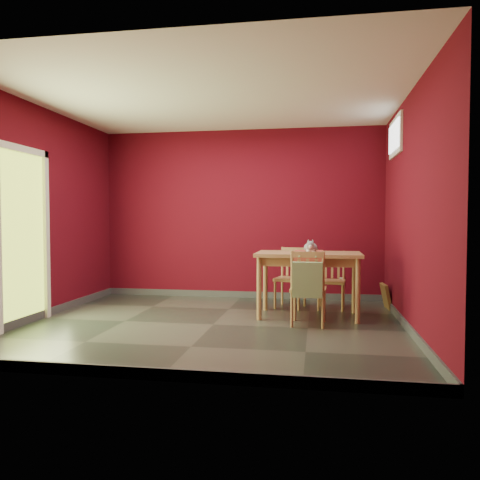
% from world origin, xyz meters
% --- Properties ---
extents(ground, '(4.50, 4.50, 0.00)m').
position_xyz_m(ground, '(0.00, 0.00, 0.00)').
color(ground, '#2D342D').
rests_on(ground, ground).
extents(room_shell, '(4.50, 4.50, 4.50)m').
position_xyz_m(room_shell, '(0.00, 0.00, 0.05)').
color(room_shell, '#510814').
rests_on(room_shell, ground).
extents(doorway, '(0.06, 1.01, 2.13)m').
position_xyz_m(doorway, '(-2.23, -0.40, 1.12)').
color(doorway, '#B7D838').
rests_on(doorway, ground).
extents(window, '(0.05, 0.90, 0.50)m').
position_xyz_m(window, '(2.23, 1.00, 2.35)').
color(window, white).
rests_on(window, room_shell).
extents(outlet_plate, '(0.08, 0.02, 0.12)m').
position_xyz_m(outlet_plate, '(1.60, 1.99, 0.30)').
color(outlet_plate, silver).
rests_on(outlet_plate, room_shell).
extents(dining_table, '(1.34, 0.79, 0.84)m').
position_xyz_m(dining_table, '(1.12, 0.66, 0.73)').
color(dining_table, '#A57A4D').
rests_on(dining_table, ground).
extents(table_runner, '(0.38, 0.78, 0.39)m').
position_xyz_m(table_runner, '(1.12, 0.53, 0.77)').
color(table_runner, '#BA4A38').
rests_on(table_runner, dining_table).
extents(chair_far_left, '(0.48, 0.48, 0.86)m').
position_xyz_m(chair_far_left, '(0.86, 1.29, 0.44)').
color(chair_far_left, '#A57A4D').
rests_on(chair_far_left, ground).
extents(chair_far_right, '(0.41, 0.41, 0.82)m').
position_xyz_m(chair_far_right, '(1.43, 1.27, 0.42)').
color(chair_far_right, '#A57A4D').
rests_on(chair_far_right, ground).
extents(chair_near, '(0.44, 0.44, 0.90)m').
position_xyz_m(chair_near, '(1.12, 0.14, 0.46)').
color(chair_near, '#A57A4D').
rests_on(chair_near, ground).
extents(tote_bag, '(0.34, 0.20, 0.47)m').
position_xyz_m(tote_bag, '(1.12, -0.08, 0.58)').
color(tote_bag, '#85B271').
rests_on(tote_bag, chair_near).
extents(cat, '(0.26, 0.40, 0.18)m').
position_xyz_m(cat, '(1.14, 0.62, 0.93)').
color(cat, slate).
rests_on(cat, table_runner).
extents(picture_frame, '(0.14, 0.36, 0.35)m').
position_xyz_m(picture_frame, '(2.19, 1.39, 0.18)').
color(picture_frame, brown).
rests_on(picture_frame, ground).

